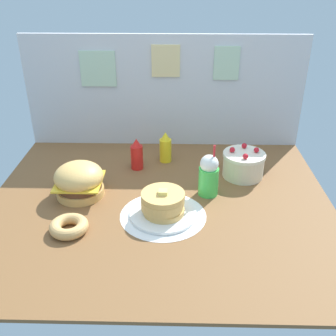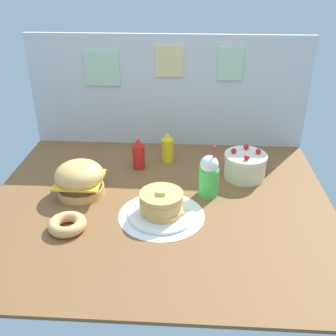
# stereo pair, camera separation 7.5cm
# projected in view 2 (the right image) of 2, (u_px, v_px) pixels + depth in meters

# --- Properties ---
(ground_plane) EXTENTS (2.05, 1.75, 0.02)m
(ground_plane) POSITION_uv_depth(u_px,v_px,m) (159.00, 204.00, 2.36)
(ground_plane) COLOR brown
(back_wall) EXTENTS (2.05, 0.04, 0.83)m
(back_wall) POSITION_uv_depth(u_px,v_px,m) (167.00, 91.00, 2.92)
(back_wall) COLOR silver
(back_wall) RESTS_ON ground_plane
(doily_mat) EXTENTS (0.49, 0.49, 0.00)m
(doily_mat) POSITION_uv_depth(u_px,v_px,m) (162.00, 215.00, 2.24)
(doily_mat) COLOR white
(doily_mat) RESTS_ON ground_plane
(burger) EXTENTS (0.30, 0.30, 0.21)m
(burger) POSITION_uv_depth(u_px,v_px,m) (80.00, 179.00, 2.40)
(burger) COLOR #DBA859
(burger) RESTS_ON ground_plane
(pancake_stack) EXTENTS (0.38, 0.38, 0.16)m
(pancake_stack) POSITION_uv_depth(u_px,v_px,m) (161.00, 205.00, 2.21)
(pancake_stack) COLOR white
(pancake_stack) RESTS_ON doily_mat
(layer_cake) EXTENTS (0.28, 0.28, 0.20)m
(layer_cake) POSITION_uv_depth(u_px,v_px,m) (245.00, 166.00, 2.59)
(layer_cake) COLOR beige
(layer_cake) RESTS_ON ground_plane
(ketchup_bottle) EXTENTS (0.08, 0.08, 0.22)m
(ketchup_bottle) POSITION_uv_depth(u_px,v_px,m) (139.00, 154.00, 2.70)
(ketchup_bottle) COLOR red
(ketchup_bottle) RESTS_ON ground_plane
(mustard_bottle) EXTENTS (0.08, 0.08, 0.22)m
(mustard_bottle) POSITION_uv_depth(u_px,v_px,m) (168.00, 148.00, 2.79)
(mustard_bottle) COLOR yellow
(mustard_bottle) RESTS_ON ground_plane
(cream_soda_cup) EXTENTS (0.12, 0.12, 0.33)m
(cream_soda_cup) POSITION_uv_depth(u_px,v_px,m) (209.00, 176.00, 2.37)
(cream_soda_cup) COLOR green
(cream_soda_cup) RESTS_ON ground_plane
(donut_pink_glaze) EXTENTS (0.21, 0.21, 0.06)m
(donut_pink_glaze) POSITION_uv_depth(u_px,v_px,m) (67.00, 224.00, 2.11)
(donut_pink_glaze) COLOR tan
(donut_pink_glaze) RESTS_ON ground_plane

